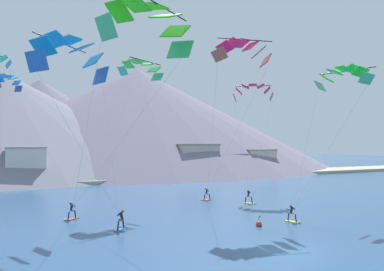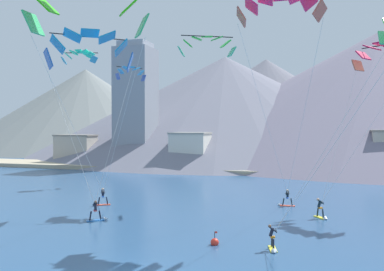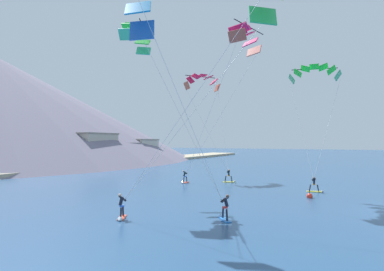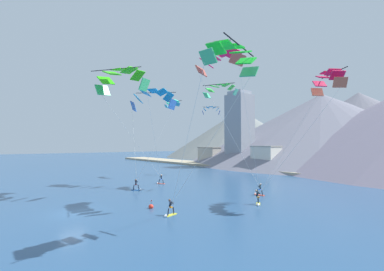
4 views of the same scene
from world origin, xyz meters
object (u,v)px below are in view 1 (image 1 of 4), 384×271
at_px(kitesurfer_near_trail, 122,223).
at_px(parafoil_kite_far_left, 343,76).
at_px(parafoil_kite_distant_low_drift, 8,81).
at_px(kitesurfer_far_left, 294,217).
at_px(parafoil_kite_near_trail, 70,54).
at_px(kitesurfer_near_lead, 70,214).
at_px(parafoil_kite_far_right, 253,91).
at_px(race_marker_buoy, 259,224).
at_px(kitesurfer_far_right, 250,199).
at_px(parafoil_kite_mid_center, 242,50).
at_px(kitesurfer_mid_center, 205,196).
at_px(parafoil_kite_near_lead, 149,22).
at_px(parafoil_kite_distant_mid_solo, 142,67).

height_order(kitesurfer_near_trail, parafoil_kite_far_left, parafoil_kite_far_left).
bearing_deg(parafoil_kite_distant_low_drift, kitesurfer_far_left, -50.28).
bearing_deg(parafoil_kite_near_trail, kitesurfer_near_lead, 75.86).
bearing_deg(parafoil_kite_far_right, race_marker_buoy, -124.64).
relative_size(kitesurfer_near_lead, kitesurfer_far_left, 0.99).
distance_m(kitesurfer_far_left, kitesurfer_far_right, 11.13).
relative_size(kitesurfer_near_lead, parafoil_kite_mid_center, 0.10).
bearing_deg(kitesurfer_far_left, kitesurfer_mid_center, 92.58).
xyz_separation_m(kitesurfer_near_lead, parafoil_kite_far_left, (25.83, -9.55, 13.85)).
distance_m(kitesurfer_far_left, parafoil_kite_near_trail, 25.67).
xyz_separation_m(kitesurfer_near_trail, race_marker_buoy, (11.13, -4.06, -0.40)).
bearing_deg(parafoil_kite_mid_center, kitesurfer_far_right, 43.74).
distance_m(kitesurfer_far_right, parafoil_kite_mid_center, 17.66).
relative_size(kitesurfer_mid_center, parafoil_kite_far_right, 0.12).
bearing_deg(kitesurfer_near_trail, parafoil_kite_far_left, -8.29).
xyz_separation_m(kitesurfer_far_right, parafoil_kite_near_lead, (-16.59, -9.85, 16.29)).
bearing_deg(kitesurfer_mid_center, parafoil_kite_near_trail, -159.94).
distance_m(kitesurfer_mid_center, parafoil_kite_far_left, 21.89).
relative_size(kitesurfer_near_trail, parafoil_kite_distant_low_drift, 0.45).
xyz_separation_m(parafoil_kite_near_lead, parafoil_kite_far_right, (21.96, 16.61, -1.92)).
bearing_deg(parafoil_kite_near_trail, kitesurfer_far_right, 4.32).
xyz_separation_m(parafoil_kite_far_right, parafoil_kite_distant_low_drift, (-31.75, 10.86, 0.75)).
distance_m(kitesurfer_near_trail, parafoil_kite_near_lead, 16.66).
xyz_separation_m(parafoil_kite_mid_center, parafoil_kite_distant_mid_solo, (-8.60, 8.99, -0.96)).
bearing_deg(parafoil_kite_distant_low_drift, parafoil_kite_near_trail, -75.45).
distance_m(kitesurfer_mid_center, parafoil_kite_mid_center, 18.94).
bearing_deg(kitesurfer_far_right, parafoil_kite_distant_mid_solo, 153.52).
bearing_deg(kitesurfer_far_right, kitesurfer_near_lead, -179.23).
bearing_deg(kitesurfer_far_right, parafoil_kite_near_lead, -149.31).
distance_m(parafoil_kite_near_lead, parafoil_kite_mid_center, 14.99).
distance_m(parafoil_kite_distant_mid_solo, race_marker_buoy, 23.92).
bearing_deg(parafoil_kite_mid_center, kitesurfer_near_trail, -166.62).
distance_m(kitesurfer_far_left, parafoil_kite_distant_low_drift, 39.93).
height_order(kitesurfer_far_right, parafoil_kite_far_left, parafoil_kite_far_left).
distance_m(kitesurfer_near_trail, parafoil_kite_far_left, 26.65).
height_order(parafoil_kite_far_left, parafoil_kite_distant_low_drift, parafoil_kite_distant_low_drift).
bearing_deg(parafoil_kite_distant_mid_solo, race_marker_buoy, -72.49).
bearing_deg(parafoil_kite_distant_mid_solo, kitesurfer_near_lead, -146.15).
xyz_separation_m(kitesurfer_mid_center, kitesurfer_far_left, (0.71, -15.70, -0.01)).
xyz_separation_m(parafoil_kite_distant_low_drift, race_marker_buoy, (19.75, -28.23, -15.52)).
height_order(kitesurfer_far_left, parafoil_kite_far_left, parafoil_kite_far_left).
xyz_separation_m(parafoil_kite_near_trail, parafoil_kite_mid_center, (18.15, -1.48, 2.04)).
bearing_deg(parafoil_kite_far_right, parafoil_kite_mid_center, -131.12).
bearing_deg(race_marker_buoy, parafoil_kite_distant_mid_solo, 107.51).
bearing_deg(parafoil_kite_distant_mid_solo, parafoil_kite_far_right, 2.88).
xyz_separation_m(kitesurfer_mid_center, parafoil_kite_distant_low_drift, (-22.89, 12.70, 15.19)).
xyz_separation_m(kitesurfer_far_right, parafoil_kite_distant_low_drift, (-26.38, 17.62, 15.12)).
xyz_separation_m(kitesurfer_far_left, parafoil_kite_mid_center, (-0.45, 7.69, 17.17)).
xyz_separation_m(parafoil_kite_near_trail, parafoil_kite_distant_mid_solo, (9.55, 7.51, 1.08)).
bearing_deg(parafoil_kite_distant_mid_solo, parafoil_kite_far_left, -43.42).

